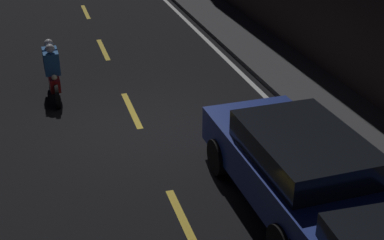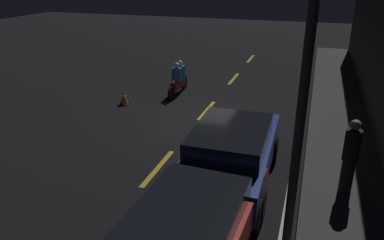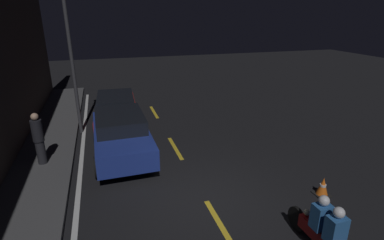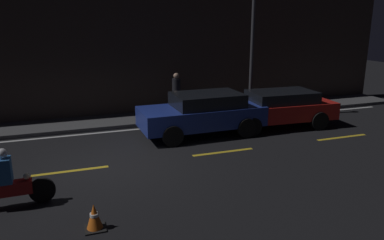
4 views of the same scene
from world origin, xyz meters
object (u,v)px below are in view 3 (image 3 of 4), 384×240
sedan_blue (121,134)px  motorcycle (325,231)px  taxi_red (116,110)px  street_lamp (71,55)px  traffic_cone_near (323,187)px  pedestrian (39,138)px

sedan_blue → motorcycle: bearing=29.5°
taxi_red → motorcycle: 9.73m
sedan_blue → taxi_red: (3.00, -0.02, -0.05)m
sedan_blue → street_lamp: size_ratio=0.75×
motorcycle → street_lamp: 10.41m
sedan_blue → motorcycle: (-6.05, -3.58, -0.17)m
traffic_cone_near → street_lamp: size_ratio=0.09×
motorcycle → sedan_blue: bearing=29.5°
motorcycle → pedestrian: size_ratio=1.26×
traffic_cone_near → pedestrian: 8.70m
sedan_blue → street_lamp: street_lamp is taller
taxi_red → street_lamp: size_ratio=0.77×
traffic_cone_near → street_lamp: (6.86, 6.61, 2.98)m
sedan_blue → street_lamp: (2.65, 1.51, 2.43)m
sedan_blue → traffic_cone_near: 6.63m
taxi_red → traffic_cone_near: 8.83m
pedestrian → street_lamp: (2.83, -1.07, 2.22)m
motorcycle → traffic_cone_near: 2.43m
traffic_cone_near → taxi_red: bearing=35.2°
taxi_red → traffic_cone_near: size_ratio=8.35×
traffic_cone_near → pedestrian: (4.03, 7.68, 0.76)m
taxi_red → street_lamp: (-0.35, 1.53, 2.48)m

